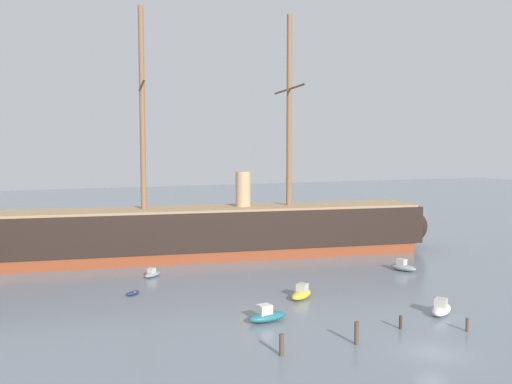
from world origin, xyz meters
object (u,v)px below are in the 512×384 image
(mooring_piling_nearest, at_px, (356,333))
(motorboat_alongside_bow, at_px, (152,274))
(tall_ship, at_px, (219,231))
(sailboat_far_left, at_px, (28,254))
(mooring_piling_midwater, at_px, (467,325))
(motorboat_near_centre, at_px, (301,293))
(dinghy_mid_left, at_px, (133,293))
(mooring_piling_right_pair, at_px, (401,322))
(motorboat_foreground_left, at_px, (267,316))
(motorboat_foreground_right, at_px, (441,309))
(dinghy_alongside_stern, at_px, (376,250))
(motorboat_mid_right, at_px, (403,267))
(mooring_piling_left_pair, at_px, (282,345))
(motorboat_far_right, at_px, (361,232))

(mooring_piling_nearest, bearing_deg, motorboat_alongside_bow, 108.61)
(tall_ship, height_order, sailboat_far_left, tall_ship)
(sailboat_far_left, relative_size, mooring_piling_midwater, 5.33)
(motorboat_near_centre, xyz_separation_m, dinghy_mid_left, (-17.11, 8.85, -0.35))
(mooring_piling_right_pair, xyz_separation_m, mooring_piling_midwater, (5.22, -2.97, 0.00))
(motorboat_foreground_left, relative_size, sailboat_far_left, 0.64)
(dinghy_mid_left, bearing_deg, motorboat_foreground_right, -35.65)
(dinghy_mid_left, xyz_separation_m, mooring_piling_right_pair, (20.78, -21.80, 0.39))
(sailboat_far_left, xyz_separation_m, mooring_piling_right_pair, (31.53, -49.96, 0.06))
(sailboat_far_left, distance_m, mooring_piling_nearest, 57.79)
(dinghy_alongside_stern, bearing_deg, tall_ship, 166.01)
(motorboat_mid_right, height_order, mooring_piling_right_pair, motorboat_mid_right)
(mooring_piling_nearest, relative_size, mooring_piling_left_pair, 1.11)
(motorboat_far_right, distance_m, mooring_piling_nearest, 59.99)
(dinghy_mid_left, xyz_separation_m, motorboat_mid_right, (36.49, -1.66, 0.33))
(mooring_piling_right_pair, bearing_deg, dinghy_alongside_stern, 58.35)
(mooring_piling_nearest, distance_m, mooring_piling_right_pair, 6.38)
(tall_ship, bearing_deg, mooring_piling_midwater, -77.30)
(motorboat_mid_right, relative_size, dinghy_alongside_stern, 1.62)
(mooring_piling_nearest, bearing_deg, motorboat_foreground_right, 17.67)
(tall_ship, relative_size, motorboat_near_centre, 19.01)
(motorboat_near_centre, xyz_separation_m, motorboat_far_right, (31.00, 34.96, 0.12))
(dinghy_mid_left, distance_m, mooring_piling_midwater, 35.92)
(dinghy_alongside_stern, distance_m, mooring_piling_left_pair, 48.47)
(sailboat_far_left, bearing_deg, motorboat_alongside_bow, -53.78)
(mooring_piling_nearest, bearing_deg, sailboat_far_left, 116.13)
(motorboat_near_centre, height_order, sailboat_far_left, sailboat_far_left)
(tall_ship, height_order, mooring_piling_nearest, tall_ship)
(tall_ship, relative_size, mooring_piling_midwater, 62.10)
(motorboat_foreground_right, bearing_deg, mooring_piling_left_pair, -168.82)
(motorboat_foreground_left, bearing_deg, dinghy_mid_left, 124.15)
(motorboat_foreground_right, bearing_deg, mooring_piling_midwater, -105.55)
(tall_ship, bearing_deg, mooring_piling_nearest, -92.45)
(dinghy_alongside_stern, bearing_deg, motorboat_foreground_right, -113.99)
(mooring_piling_right_pair, bearing_deg, motorboat_mid_right, 52.06)
(mooring_piling_midwater, bearing_deg, motorboat_foreground_left, 148.25)
(tall_ship, xyz_separation_m, motorboat_far_right, (31.64, 8.58, -3.30))
(dinghy_mid_left, bearing_deg, motorboat_mid_right, -2.61)
(motorboat_alongside_bow, relative_size, sailboat_far_left, 0.45)
(dinghy_mid_left, relative_size, mooring_piling_nearest, 1.03)
(mooring_piling_left_pair, relative_size, mooring_piling_right_pair, 1.45)
(motorboat_alongside_bow, distance_m, mooring_piling_nearest, 33.47)
(motorboat_far_right, bearing_deg, mooring_piling_right_pair, -119.70)
(motorboat_foreground_right, xyz_separation_m, mooring_piling_right_pair, (-6.64, -2.13, 0.02))
(motorboat_foreground_left, height_order, mooring_piling_right_pair, motorboat_foreground_left)
(sailboat_far_left, relative_size, mooring_piling_left_pair, 3.67)
(motorboat_alongside_bow, height_order, motorboat_far_right, motorboat_far_right)
(tall_ship, relative_size, mooring_piling_nearest, 38.67)
(sailboat_far_left, relative_size, mooring_piling_right_pair, 5.34)
(dinghy_mid_left, height_order, motorboat_far_right, motorboat_far_right)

